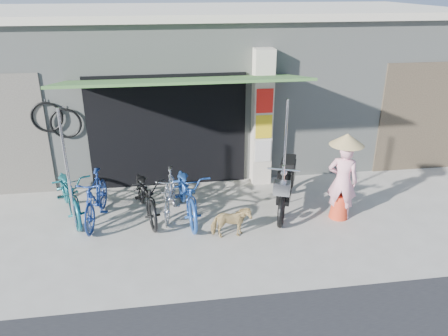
{
  "coord_description": "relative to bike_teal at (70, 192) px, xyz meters",
  "views": [
    {
      "loc": [
        -1.31,
        -6.54,
        4.27
      ],
      "look_at": [
        -0.2,
        1.0,
        1.0
      ],
      "focal_mm": 35.0,
      "sensor_mm": 36.0,
      "label": 1
    }
  ],
  "objects": [
    {
      "name": "ground",
      "position": [
        3.17,
        -1.4,
        -0.5
      ],
      "size": [
        80.0,
        80.0,
        0.0
      ],
      "primitive_type": "plane",
      "color": "#AFAA9E",
      "rests_on": "ground"
    },
    {
      "name": "bicycle_shop",
      "position": [
        3.17,
        3.69,
        1.33
      ],
      "size": [
        12.3,
        5.3,
        3.66
      ],
      "color": "gray",
      "rests_on": "ground"
    },
    {
      "name": "shop_pillar",
      "position": [
        4.02,
        1.05,
        0.99
      ],
      "size": [
        0.42,
        0.44,
        3.0
      ],
      "color": "beige",
      "rests_on": "ground"
    },
    {
      "name": "awning",
      "position": [
        2.27,
        0.23,
        2.01
      ],
      "size": [
        4.6,
        1.88,
        2.72
      ],
      "color": "#39652D",
      "rests_on": "ground"
    },
    {
      "name": "neighbour_right",
      "position": [
        8.17,
        1.19,
        0.8
      ],
      "size": [
        2.6,
        0.06,
        2.6
      ],
      "primitive_type": "cube",
      "color": "brown",
      "rests_on": "ground"
    },
    {
      "name": "bike_teal",
      "position": [
        0.0,
        0.0,
        0.0
      ],
      "size": [
        1.29,
        2.03,
        1.01
      ],
      "primitive_type": "imported",
      "rotation": [
        0.0,
        0.0,
        0.35
      ],
      "color": "#155A62",
      "rests_on": "ground"
    },
    {
      "name": "bike_blue",
      "position": [
        0.53,
        -0.3,
        -0.02
      ],
      "size": [
        0.66,
        1.67,
        0.98
      ],
      "primitive_type": "imported",
      "rotation": [
        0.0,
        0.0,
        -0.13
      ],
      "color": "navy",
      "rests_on": "ground"
    },
    {
      "name": "bike_black",
      "position": [
        1.47,
        -0.23,
        -0.02
      ],
      "size": [
        1.02,
        1.92,
        0.96
      ],
      "primitive_type": "imported",
      "rotation": [
        0.0,
        0.0,
        0.22
      ],
      "color": "black",
      "rests_on": "ground"
    },
    {
      "name": "bike_silver",
      "position": [
        1.92,
        -0.23,
        -0.05
      ],
      "size": [
        0.65,
        1.56,
        0.91
      ],
      "primitive_type": "imported",
      "rotation": [
        0.0,
        0.0,
        -0.15
      ],
      "color": "#AEAEB3",
      "rests_on": "ground"
    },
    {
      "name": "bike_navy",
      "position": [
        2.26,
        -0.35,
        0.01
      ],
      "size": [
        0.88,
        2.02,
        1.03
      ],
      "primitive_type": "imported",
      "rotation": [
        0.0,
        0.0,
        0.1
      ],
      "color": "#224DA0",
      "rests_on": "ground"
    },
    {
      "name": "street_dog",
      "position": [
        2.97,
        -1.25,
        -0.21
      ],
      "size": [
        0.72,
        0.36,
        0.6
      ],
      "primitive_type": "imported",
      "rotation": [
        0.0,
        0.0,
        1.62
      ],
      "color": "tan",
      "rests_on": "ground"
    },
    {
      "name": "moped",
      "position": [
        4.24,
        -0.28,
        0.03
      ],
      "size": [
        0.96,
        1.98,
        1.17
      ],
      "rotation": [
        0.0,
        0.0,
        -0.37
      ],
      "color": "black",
      "rests_on": "ground"
    },
    {
      "name": "nun",
      "position": [
        5.18,
        -0.84,
        0.35
      ],
      "size": [
        0.67,
        0.64,
        1.73
      ],
      "rotation": [
        0.0,
        0.0,
        2.68
      ],
      "color": "#F5A5B5",
      "rests_on": "ground"
    }
  ]
}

